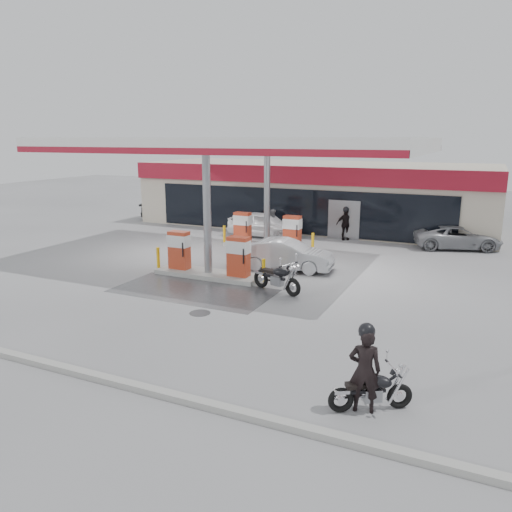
{
  "coord_description": "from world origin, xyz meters",
  "views": [
    {
      "loc": [
        10.16,
        -15.23,
        5.59
      ],
      "look_at": [
        2.39,
        1.53,
        1.2
      ],
      "focal_mm": 35.0,
      "sensor_mm": 36.0,
      "label": 1
    }
  ],
  "objects_px": {
    "pump_island_far": "(267,235)",
    "main_motorcycle": "(372,392)",
    "biker_walking": "(345,224)",
    "pump_island_near": "(208,260)",
    "biker_main": "(365,370)",
    "parked_motorcycle": "(277,279)",
    "attendant": "(273,223)",
    "sedan_white": "(264,224)",
    "parked_car_right": "(458,237)",
    "parked_car_left": "(169,211)",
    "hatchback_silver": "(286,255)"
  },
  "relations": [
    {
      "from": "pump_island_near",
      "to": "attendant",
      "type": "xyz_separation_m",
      "value": [
        -0.83,
        8.8,
        0.1
      ]
    },
    {
      "from": "main_motorcycle",
      "to": "biker_walking",
      "type": "bearing_deg",
      "value": 74.61
    },
    {
      "from": "biker_main",
      "to": "parked_motorcycle",
      "type": "distance_m",
      "value": 8.41
    },
    {
      "from": "parked_car_left",
      "to": "parked_car_right",
      "type": "relative_size",
      "value": 0.9
    },
    {
      "from": "biker_main",
      "to": "sedan_white",
      "type": "distance_m",
      "value": 18.95
    },
    {
      "from": "main_motorcycle",
      "to": "parked_car_right",
      "type": "bearing_deg",
      "value": 55.81
    },
    {
      "from": "biker_main",
      "to": "parked_car_right",
      "type": "relative_size",
      "value": 0.43
    },
    {
      "from": "pump_island_far",
      "to": "main_motorcycle",
      "type": "bearing_deg",
      "value": -58.37
    },
    {
      "from": "main_motorcycle",
      "to": "attendant",
      "type": "bearing_deg",
      "value": 87.11
    },
    {
      "from": "main_motorcycle",
      "to": "parked_car_left",
      "type": "relative_size",
      "value": 0.42
    },
    {
      "from": "attendant",
      "to": "biker_walking",
      "type": "bearing_deg",
      "value": -88.71
    },
    {
      "from": "pump_island_near",
      "to": "hatchback_silver",
      "type": "bearing_deg",
      "value": 42.78
    },
    {
      "from": "main_motorcycle",
      "to": "attendant",
      "type": "xyz_separation_m",
      "value": [
        -9.21,
        16.41,
        0.39
      ]
    },
    {
      "from": "parked_car_left",
      "to": "hatchback_silver",
      "type": "bearing_deg",
      "value": -143.69
    },
    {
      "from": "parked_motorcycle",
      "to": "parked_car_left",
      "type": "xyz_separation_m",
      "value": [
        -13.42,
        12.51,
        0.05
      ]
    },
    {
      "from": "sedan_white",
      "to": "biker_walking",
      "type": "xyz_separation_m",
      "value": [
        4.44,
        1.13,
        0.15
      ]
    },
    {
      "from": "pump_island_near",
      "to": "attendant",
      "type": "bearing_deg",
      "value": 95.42
    },
    {
      "from": "biker_main",
      "to": "biker_walking",
      "type": "relative_size",
      "value": 1.04
    },
    {
      "from": "parked_car_right",
      "to": "attendant",
      "type": "bearing_deg",
      "value": 79.25
    },
    {
      "from": "hatchback_silver",
      "to": "parked_car_left",
      "type": "distance_m",
      "value": 15.64
    },
    {
      "from": "parked_car_left",
      "to": "biker_walking",
      "type": "xyz_separation_m",
      "value": [
        13.12,
        -1.9,
        0.32
      ]
    },
    {
      "from": "attendant",
      "to": "parked_car_right",
      "type": "relative_size",
      "value": 0.37
    },
    {
      "from": "parked_motorcycle",
      "to": "biker_walking",
      "type": "relative_size",
      "value": 1.25
    },
    {
      "from": "hatchback_silver",
      "to": "sedan_white",
      "type": "bearing_deg",
      "value": 24.3
    },
    {
      "from": "attendant",
      "to": "biker_walking",
      "type": "distance_m",
      "value": 4.08
    },
    {
      "from": "parked_motorcycle",
      "to": "pump_island_far",
      "type": "bearing_deg",
      "value": 135.76
    },
    {
      "from": "parked_motorcycle",
      "to": "attendant",
      "type": "bearing_deg",
      "value": 132.98
    },
    {
      "from": "pump_island_near",
      "to": "biker_walking",
      "type": "bearing_deg",
      "value": 72.35
    },
    {
      "from": "parked_motorcycle",
      "to": "sedan_white",
      "type": "relative_size",
      "value": 0.51
    },
    {
      "from": "attendant",
      "to": "biker_walking",
      "type": "xyz_separation_m",
      "value": [
        3.95,
        1.0,
        0.07
      ]
    },
    {
      "from": "hatchback_silver",
      "to": "parked_car_right",
      "type": "bearing_deg",
      "value": -47.12
    },
    {
      "from": "pump_island_far",
      "to": "hatchback_silver",
      "type": "relative_size",
      "value": 1.28
    },
    {
      "from": "pump_island_near",
      "to": "parked_car_right",
      "type": "relative_size",
      "value": 1.19
    },
    {
      "from": "pump_island_near",
      "to": "hatchback_silver",
      "type": "height_order",
      "value": "pump_island_near"
    },
    {
      "from": "pump_island_near",
      "to": "parked_motorcycle",
      "type": "height_order",
      "value": "pump_island_near"
    },
    {
      "from": "pump_island_far",
      "to": "biker_main",
      "type": "distance_m",
      "value": 15.99
    },
    {
      "from": "attendant",
      "to": "parked_car_left",
      "type": "bearing_deg",
      "value": 59.53
    },
    {
      "from": "pump_island_near",
      "to": "hatchback_silver",
      "type": "xyz_separation_m",
      "value": [
        2.53,
        2.34,
        -0.05
      ]
    },
    {
      "from": "main_motorcycle",
      "to": "biker_main",
      "type": "relative_size",
      "value": 0.88
    },
    {
      "from": "sedan_white",
      "to": "attendant",
      "type": "relative_size",
      "value": 2.66
    },
    {
      "from": "sedan_white",
      "to": "biker_walking",
      "type": "height_order",
      "value": "biker_walking"
    },
    {
      "from": "parked_car_right",
      "to": "biker_main",
      "type": "bearing_deg",
      "value": 159.8
    },
    {
      "from": "pump_island_near",
      "to": "pump_island_far",
      "type": "bearing_deg",
      "value": 90.0
    },
    {
      "from": "parked_car_right",
      "to": "hatchback_silver",
      "type": "bearing_deg",
      "value": 122.15
    },
    {
      "from": "pump_island_far",
      "to": "biker_main",
      "type": "height_order",
      "value": "biker_main"
    },
    {
      "from": "pump_island_near",
      "to": "parked_car_left",
      "type": "xyz_separation_m",
      "value": [
        -10.0,
        11.7,
        -0.15
      ]
    },
    {
      "from": "main_motorcycle",
      "to": "biker_main",
      "type": "xyz_separation_m",
      "value": [
        -0.16,
        -0.1,
        0.5
      ]
    },
    {
      "from": "pump_island_far",
      "to": "pump_island_near",
      "type": "bearing_deg",
      "value": -90.0
    },
    {
      "from": "parked_motorcycle",
      "to": "attendant",
      "type": "distance_m",
      "value": 10.51
    },
    {
      "from": "hatchback_silver",
      "to": "parked_car_right",
      "type": "height_order",
      "value": "hatchback_silver"
    }
  ]
}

